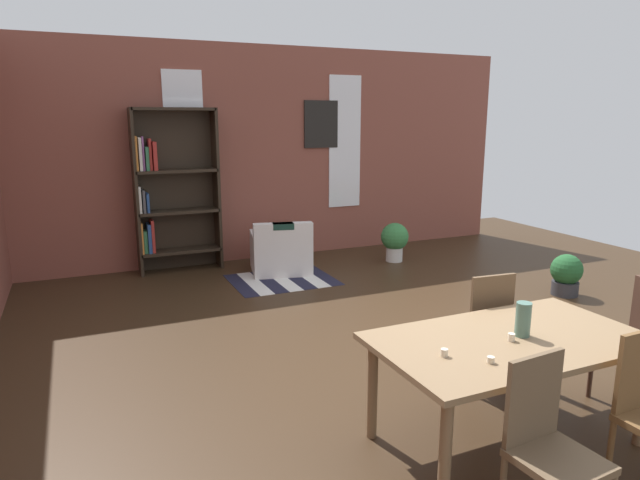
# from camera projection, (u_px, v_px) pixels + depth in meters

# --- Properties ---
(ground_plane) EXTENTS (11.14, 11.14, 0.00)m
(ground_plane) POSITION_uv_depth(u_px,v_px,m) (432.00, 366.00, 4.85)
(ground_plane) COLOR #382617
(back_wall_brick) EXTENTS (8.19, 0.12, 3.17)m
(back_wall_brick) POSITION_uv_depth(u_px,v_px,m) (269.00, 154.00, 8.38)
(back_wall_brick) COLOR brown
(back_wall_brick) RESTS_ON ground
(window_pane_0) EXTENTS (0.55, 0.02, 2.06)m
(window_pane_0) POSITION_uv_depth(u_px,v_px,m) (185.00, 146.00, 7.78)
(window_pane_0) COLOR white
(window_pane_1) EXTENTS (0.55, 0.02, 2.06)m
(window_pane_1) POSITION_uv_depth(u_px,v_px,m) (345.00, 142.00, 8.78)
(window_pane_1) COLOR white
(dining_table) EXTENTS (1.79, 1.00, 0.74)m
(dining_table) POSITION_uv_depth(u_px,v_px,m) (510.00, 349.00, 3.59)
(dining_table) COLOR olive
(dining_table) RESTS_ON ground
(vase_on_table) EXTENTS (0.10, 0.10, 0.23)m
(vase_on_table) POSITION_uv_depth(u_px,v_px,m) (523.00, 319.00, 3.58)
(vase_on_table) COLOR #4C7266
(vase_on_table) RESTS_ON dining_table
(tealight_candle_0) EXTENTS (0.04, 0.04, 0.04)m
(tealight_candle_0) POSITION_uv_depth(u_px,v_px,m) (491.00, 360.00, 3.21)
(tealight_candle_0) COLOR silver
(tealight_candle_0) RESTS_ON dining_table
(tealight_candle_1) EXTENTS (0.04, 0.04, 0.05)m
(tealight_candle_1) POSITION_uv_depth(u_px,v_px,m) (511.00, 337.00, 3.52)
(tealight_candle_1) COLOR silver
(tealight_candle_1) RESTS_ON dining_table
(tealight_candle_2) EXTENTS (0.04, 0.04, 0.05)m
(tealight_candle_2) POSITION_uv_depth(u_px,v_px,m) (444.00, 353.00, 3.29)
(tealight_candle_2) COLOR silver
(tealight_candle_2) RESTS_ON dining_table
(dining_chair_near_left) EXTENTS (0.43, 0.43, 0.95)m
(dining_chair_near_left) POSITION_uv_depth(u_px,v_px,m) (548.00, 443.00, 2.81)
(dining_chair_near_left) COLOR brown
(dining_chair_near_left) RESTS_ON ground
(dining_chair_head_right) EXTENTS (0.43, 0.43, 0.95)m
(dining_chair_head_right) POSITION_uv_depth(u_px,v_px,m) (640.00, 339.00, 4.12)
(dining_chair_head_right) COLOR #4A3126
(dining_chair_head_right) RESTS_ON ground
(dining_chair_far_right) EXTENTS (0.44, 0.44, 0.95)m
(dining_chair_far_right) POSITION_uv_depth(u_px,v_px,m) (482.00, 324.00, 4.43)
(dining_chair_far_right) COLOR brown
(dining_chair_far_right) RESTS_ON ground
(bookshelf_tall) EXTENTS (1.15, 0.34, 2.26)m
(bookshelf_tall) POSITION_uv_depth(u_px,v_px,m) (170.00, 190.00, 7.63)
(bookshelf_tall) COLOR #2D2319
(bookshelf_tall) RESTS_ON ground
(armchair_white) EXTENTS (0.95, 0.95, 0.75)m
(armchair_white) POSITION_uv_depth(u_px,v_px,m) (281.00, 252.00, 7.74)
(armchair_white) COLOR silver
(armchair_white) RESTS_ON ground
(potted_plant_by_shelf) EXTENTS (0.42, 0.42, 0.59)m
(potted_plant_by_shelf) POSITION_uv_depth(u_px,v_px,m) (395.00, 239.00, 8.30)
(potted_plant_by_shelf) COLOR silver
(potted_plant_by_shelf) RESTS_ON ground
(potted_plant_corner) EXTENTS (0.38, 0.38, 0.51)m
(potted_plant_corner) POSITION_uv_depth(u_px,v_px,m) (566.00, 274.00, 6.73)
(potted_plant_corner) COLOR #333338
(potted_plant_corner) RESTS_ON ground
(striped_rug) EXTENTS (1.35, 1.08, 0.01)m
(striped_rug) POSITION_uv_depth(u_px,v_px,m) (282.00, 280.00, 7.39)
(striped_rug) COLOR #1E1E33
(striped_rug) RESTS_ON ground
(framed_picture) EXTENTS (0.56, 0.03, 0.72)m
(framed_picture) POSITION_uv_depth(u_px,v_px,m) (321.00, 124.00, 8.55)
(framed_picture) COLOR black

